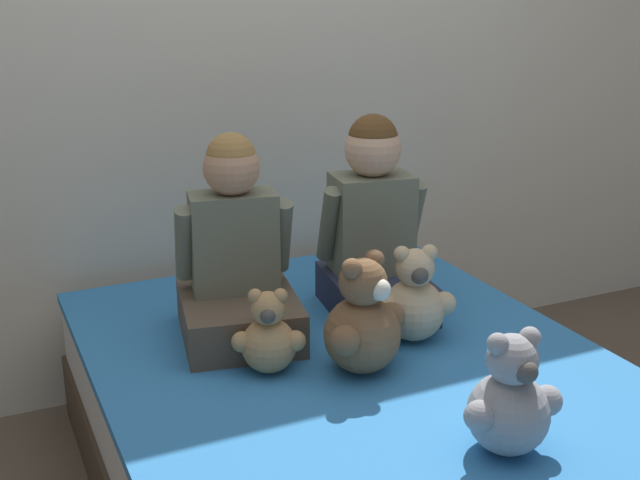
{
  "coord_description": "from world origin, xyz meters",
  "views": [
    {
      "loc": [
        -0.92,
        -1.64,
        1.45
      ],
      "look_at": [
        0.0,
        0.35,
        0.74
      ],
      "focal_mm": 45.0,
      "sensor_mm": 36.0,
      "label": 1
    }
  ],
  "objects": [
    {
      "name": "wall_behind_bed",
      "position": [
        0.0,
        1.08,
        1.25
      ],
      "size": [
        8.0,
        0.06,
        2.5
      ],
      "color": "silver",
      "rests_on": "ground_plane"
    },
    {
      "name": "bed",
      "position": [
        0.0,
        0.0,
        0.23
      ],
      "size": [
        1.37,
        1.96,
        0.46
      ],
      "color": "#473828",
      "rests_on": "ground_plane"
    },
    {
      "name": "child_on_left",
      "position": [
        -0.23,
        0.43,
        0.68
      ],
      "size": [
        0.39,
        0.44,
        0.59
      ],
      "rotation": [
        0.0,
        0.0,
        -0.18
      ],
      "color": "brown",
      "rests_on": "bed"
    },
    {
      "name": "child_on_right",
      "position": [
        0.22,
        0.43,
        0.71
      ],
      "size": [
        0.35,
        0.4,
        0.61
      ],
      "rotation": [
        0.0,
        0.0,
        -0.14
      ],
      "color": "#282D47",
      "rests_on": "bed"
    },
    {
      "name": "teddy_bear_held_by_left_child",
      "position": [
        -0.24,
        0.16,
        0.56
      ],
      "size": [
        0.19,
        0.15,
        0.23
      ],
      "rotation": [
        0.0,
        0.0,
        -0.39
      ],
      "color": "tan",
      "rests_on": "bed"
    },
    {
      "name": "teddy_bear_held_by_right_child",
      "position": [
        0.22,
        0.17,
        0.58
      ],
      "size": [
        0.23,
        0.18,
        0.29
      ],
      "rotation": [
        0.0,
        0.0,
        -0.28
      ],
      "color": "#D1B78E",
      "rests_on": "bed"
    },
    {
      "name": "teddy_bear_between_children",
      "position": [
        -0.01,
        0.06,
        0.59
      ],
      "size": [
        0.26,
        0.21,
        0.33
      ],
      "rotation": [
        0.0,
        0.0,
        0.41
      ],
      "color": "brown",
      "rests_on": "bed"
    },
    {
      "name": "teddy_bear_at_foot_of_bed",
      "position": [
        0.1,
        -0.41,
        0.58
      ],
      "size": [
        0.24,
        0.18,
        0.29
      ],
      "rotation": [
        0.0,
        0.0,
        -0.04
      ],
      "color": "#939399",
      "rests_on": "bed"
    }
  ]
}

